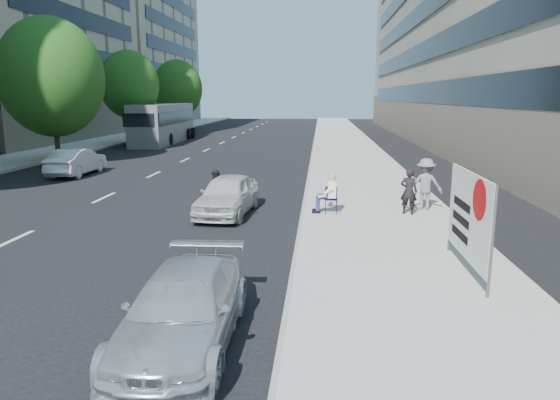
# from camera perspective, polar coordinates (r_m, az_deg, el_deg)

# --- Properties ---
(ground) EXTENTS (160.00, 160.00, 0.00)m
(ground) POSITION_cam_1_polar(r_m,az_deg,el_deg) (11.60, -5.73, -8.14)
(ground) COLOR black
(ground) RESTS_ON ground
(near_sidewalk) EXTENTS (5.00, 120.00, 0.15)m
(near_sidewalk) POSITION_cam_1_polar(r_m,az_deg,el_deg) (31.02, 8.31, 4.48)
(near_sidewalk) COLOR #A8A69E
(near_sidewalk) RESTS_ON ground
(far_sidewalk) EXTENTS (4.50, 120.00, 0.15)m
(far_sidewalk) POSITION_cam_1_polar(r_m,az_deg,el_deg) (36.21, -26.69, 4.38)
(far_sidewalk) COLOR #A8A69E
(far_sidewalk) RESTS_ON ground
(far_bldg_north) EXTENTS (22.00, 28.00, 28.00)m
(far_bldg_north) POSITION_cam_1_polar(r_m,az_deg,el_deg) (80.09, -20.00, 18.30)
(far_bldg_north) COLOR tan
(far_bldg_north) RESTS_ON ground
(near_building) EXTENTS (14.00, 70.00, 20.00)m
(near_building) POSITION_cam_1_polar(r_m,az_deg,el_deg) (45.67, 25.11, 18.33)
(near_building) COLOR gray
(near_building) RESTS_ON ground
(tree_far_c) EXTENTS (6.00, 6.00, 8.47)m
(tree_far_c) POSITION_cam_1_polar(r_m,az_deg,el_deg) (32.76, -24.66, 12.61)
(tree_far_c) COLOR #382616
(tree_far_c) RESTS_ON ground
(tree_far_d) EXTENTS (4.80, 4.80, 7.65)m
(tree_far_d) POSITION_cam_1_polar(r_m,az_deg,el_deg) (43.66, -16.86, 12.51)
(tree_far_d) COLOR #382616
(tree_far_d) RESTS_ON ground
(tree_far_e) EXTENTS (5.40, 5.40, 7.89)m
(tree_far_e) POSITION_cam_1_polar(r_m,az_deg,el_deg) (56.94, -11.64, 12.37)
(tree_far_e) COLOR #382616
(tree_far_e) RESTS_ON ground
(seated_protester) EXTENTS (0.83, 1.12, 1.31)m
(seated_protester) POSITION_cam_1_polar(r_m,az_deg,el_deg) (16.51, 5.50, 1.01)
(seated_protester) COLOR navy
(seated_protester) RESTS_ON near_sidewalk
(jogger) EXTENTS (1.21, 0.80, 1.75)m
(jogger) POSITION_cam_1_polar(r_m,az_deg,el_deg) (17.56, 16.28, 1.75)
(jogger) COLOR slate
(jogger) RESTS_ON near_sidewalk
(pedestrian_woman) EXTENTS (0.64, 0.53, 1.51)m
(pedestrian_woman) POSITION_cam_1_polar(r_m,az_deg,el_deg) (16.77, 14.50, 0.96)
(pedestrian_woman) COLOR black
(pedestrian_woman) RESTS_ON near_sidewalk
(protest_banner) EXTENTS (0.08, 3.06, 2.20)m
(protest_banner) POSITION_cam_1_polar(r_m,az_deg,el_deg) (11.53, 20.77, -1.72)
(protest_banner) COLOR #4C4C4C
(protest_banner) RESTS_ON near_sidewalk
(parked_sedan) EXTENTS (1.76, 4.18, 1.20)m
(parked_sedan) POSITION_cam_1_polar(r_m,az_deg,el_deg) (8.29, -10.98, -12.18)
(parked_sedan) COLOR #B8BBC0
(parked_sedan) RESTS_ON ground
(white_sedan_near) EXTENTS (1.91, 4.07, 1.35)m
(white_sedan_near) POSITION_cam_1_polar(r_m,az_deg,el_deg) (16.97, -6.04, 0.61)
(white_sedan_near) COLOR silver
(white_sedan_near) RESTS_ON ground
(white_sedan_mid) EXTENTS (1.49, 4.15, 1.36)m
(white_sedan_mid) POSITION_cam_1_polar(r_m,az_deg,el_deg) (27.48, -22.23, 4.08)
(white_sedan_mid) COLOR silver
(white_sedan_mid) RESTS_ON ground
(motorcycle) EXTENTS (0.70, 2.04, 1.42)m
(motorcycle) POSITION_cam_1_polar(r_m,az_deg,el_deg) (17.71, -7.18, 0.93)
(motorcycle) COLOR black
(motorcycle) RESTS_ON ground
(bus) EXTENTS (2.98, 12.13, 3.30)m
(bus) POSITION_cam_1_polar(r_m,az_deg,el_deg) (44.73, -13.14, 8.50)
(bus) COLOR slate
(bus) RESTS_ON ground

